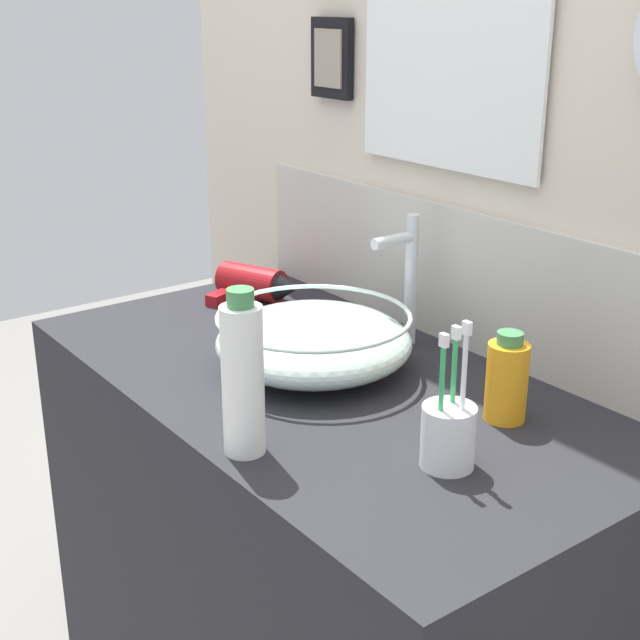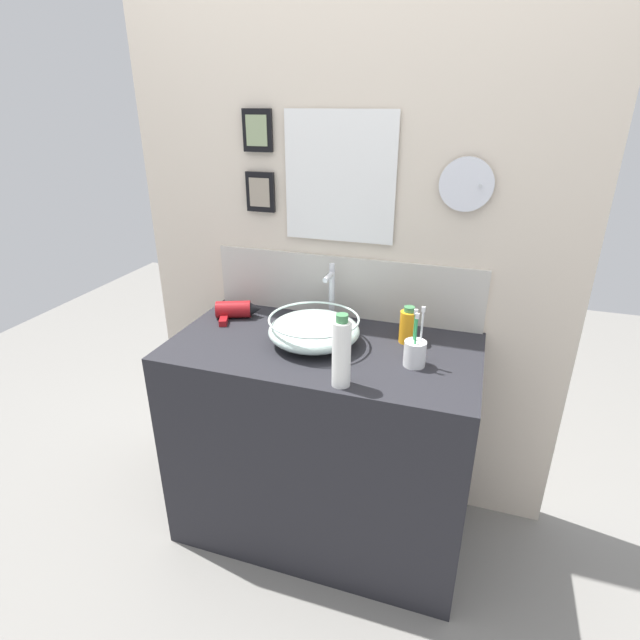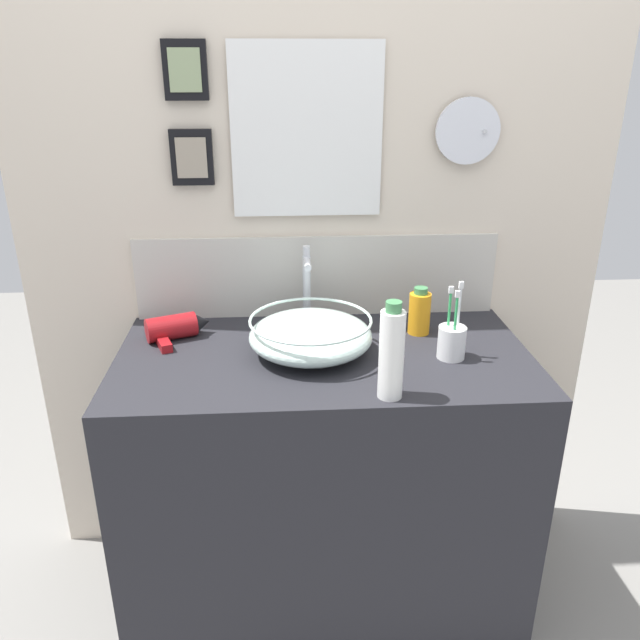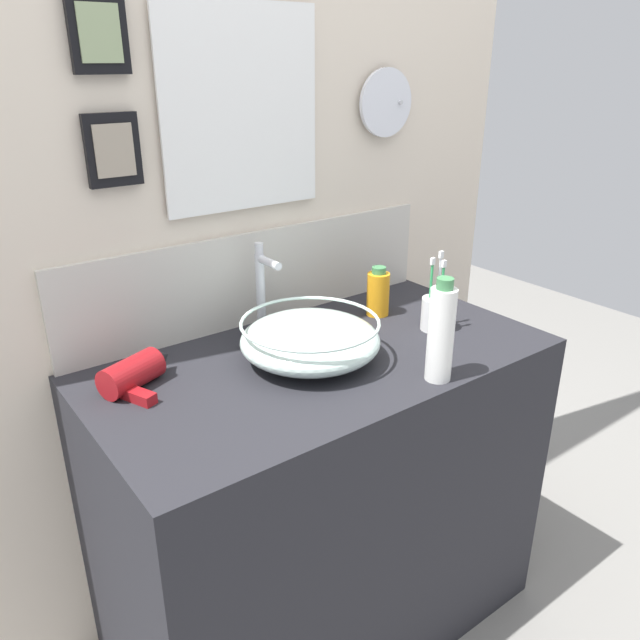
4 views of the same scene
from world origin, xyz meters
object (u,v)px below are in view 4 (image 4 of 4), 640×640
lotion_bottle (441,333)px  soap_dispenser (378,293)px  toothbrush_cup (435,312)px  glass_bowl_sink (310,339)px  faucet (262,283)px  hair_drier (137,372)px

lotion_bottle → soap_dispenser: bearing=68.2°
soap_dispenser → toothbrush_cup: bearing=-73.3°
toothbrush_cup → lotion_bottle: lotion_bottle is taller
glass_bowl_sink → faucet: size_ratio=1.38×
glass_bowl_sink → soap_dispenser: size_ratio=2.38×
lotion_bottle → hair_drier: bearing=145.9°
faucet → soap_dispenser: 0.34m
faucet → soap_dispenser: (0.32, -0.09, -0.07)m
toothbrush_cup → soap_dispenser: 0.18m
hair_drier → toothbrush_cup: bearing=-13.2°
faucet → soap_dispenser: bearing=-15.3°
glass_bowl_sink → hair_drier: glass_bowl_sink is taller
toothbrush_cup → glass_bowl_sink: bearing=172.4°
glass_bowl_sink → lotion_bottle: size_ratio=1.39×
faucet → toothbrush_cup: 0.46m
hair_drier → toothbrush_cup: size_ratio=0.91×
faucet → soap_dispenser: faucet is taller
glass_bowl_sink → hair_drier: 0.40m
faucet → lotion_bottle: faucet is taller
glass_bowl_sink → hair_drier: size_ratio=1.73×
faucet → toothbrush_cup: bearing=-34.7°
soap_dispenser → hair_drier: bearing=179.5°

